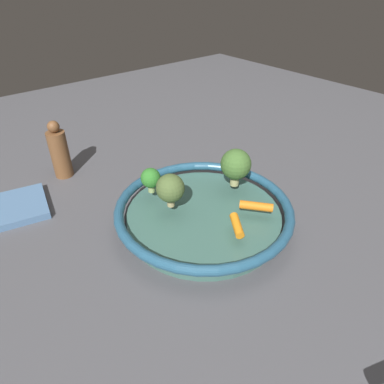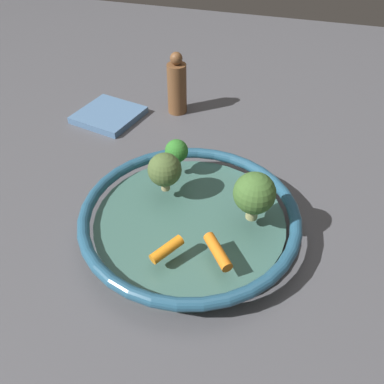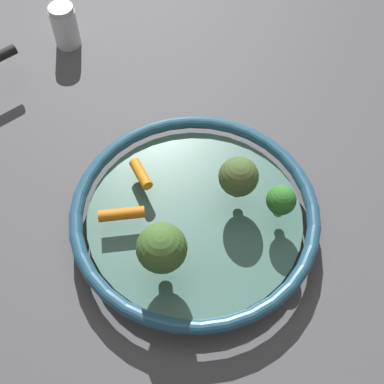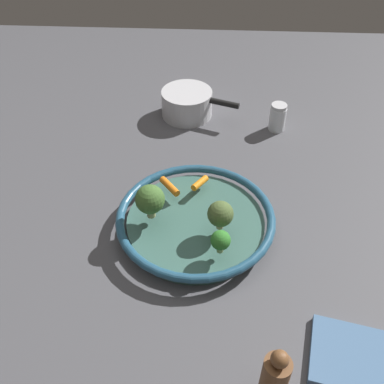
{
  "view_description": "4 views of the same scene",
  "coord_description": "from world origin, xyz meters",
  "px_view_note": "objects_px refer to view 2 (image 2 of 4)",
  "views": [
    {
      "loc": [
        0.34,
        0.37,
        0.41
      ],
      "look_at": [
        0.03,
        -0.0,
        0.08
      ],
      "focal_mm": 31.95,
      "sensor_mm": 36.0,
      "label": 1
    },
    {
      "loc": [
        -0.12,
        0.41,
        0.46
      ],
      "look_at": [
        -0.0,
        -0.0,
        0.08
      ],
      "focal_mm": 38.22,
      "sensor_mm": 36.0,
      "label": 2
    },
    {
      "loc": [
        -0.31,
        -0.18,
        0.63
      ],
      "look_at": [
        0.01,
        0.01,
        0.07
      ],
      "focal_mm": 49.66,
      "sensor_mm": 36.0,
      "label": 3
    },
    {
      "loc": [
        0.03,
        -0.63,
        0.69
      ],
      "look_at": [
        -0.01,
        0.03,
        0.08
      ],
      "focal_mm": 41.72,
      "sensor_mm": 36.0,
      "label": 4
    }
  ],
  "objects_px": {
    "broccoli_floret_small": "(254,194)",
    "pepper_mill": "(177,86)",
    "baby_carrot_center": "(167,249)",
    "broccoli_floret_large": "(177,151)",
    "dish_towel": "(109,115)",
    "serving_bowl": "(190,220)",
    "broccoli_floret_edge": "(165,170)",
    "baby_carrot_back": "(218,252)"
  },
  "relations": [
    {
      "from": "pepper_mill",
      "to": "dish_towel",
      "type": "bearing_deg",
      "value": 27.25
    },
    {
      "from": "baby_carrot_back",
      "to": "broccoli_floret_edge",
      "type": "relative_size",
      "value": 0.92
    },
    {
      "from": "baby_carrot_center",
      "to": "broccoli_floret_edge",
      "type": "relative_size",
      "value": 0.76
    },
    {
      "from": "broccoli_floret_small",
      "to": "broccoli_floret_edge",
      "type": "height_order",
      "value": "broccoli_floret_small"
    },
    {
      "from": "serving_bowl",
      "to": "baby_carrot_center",
      "type": "height_order",
      "value": "baby_carrot_center"
    },
    {
      "from": "baby_carrot_back",
      "to": "pepper_mill",
      "type": "height_order",
      "value": "pepper_mill"
    },
    {
      "from": "broccoli_floret_small",
      "to": "pepper_mill",
      "type": "bearing_deg",
      "value": -56.48
    },
    {
      "from": "broccoli_floret_small",
      "to": "dish_towel",
      "type": "xyz_separation_m",
      "value": [
        0.35,
        -0.26,
        -0.08
      ]
    },
    {
      "from": "broccoli_floret_edge",
      "to": "pepper_mill",
      "type": "height_order",
      "value": "pepper_mill"
    },
    {
      "from": "broccoli_floret_edge",
      "to": "broccoli_floret_large",
      "type": "bearing_deg",
      "value": -88.94
    },
    {
      "from": "baby_carrot_back",
      "to": "broccoli_floret_large",
      "type": "relative_size",
      "value": 1.18
    },
    {
      "from": "baby_carrot_center",
      "to": "pepper_mill",
      "type": "distance_m",
      "value": 0.44
    },
    {
      "from": "dish_towel",
      "to": "broccoli_floret_large",
      "type": "bearing_deg",
      "value": 140.09
    },
    {
      "from": "broccoli_floret_large",
      "to": "dish_towel",
      "type": "relative_size",
      "value": 0.4
    },
    {
      "from": "serving_bowl",
      "to": "baby_carrot_back",
      "type": "distance_m",
      "value": 0.1
    },
    {
      "from": "baby_carrot_center",
      "to": "dish_towel",
      "type": "height_order",
      "value": "baby_carrot_center"
    },
    {
      "from": "baby_carrot_center",
      "to": "pepper_mill",
      "type": "relative_size",
      "value": 0.36
    },
    {
      "from": "pepper_mill",
      "to": "broccoli_floret_large",
      "type": "bearing_deg",
      "value": 107.92
    },
    {
      "from": "serving_bowl",
      "to": "pepper_mill",
      "type": "distance_m",
      "value": 0.37
    },
    {
      "from": "broccoli_floret_large",
      "to": "baby_carrot_back",
      "type": "bearing_deg",
      "value": 123.28
    },
    {
      "from": "broccoli_floret_small",
      "to": "broccoli_floret_edge",
      "type": "relative_size",
      "value": 1.19
    },
    {
      "from": "broccoli_floret_large",
      "to": "dish_towel",
      "type": "bearing_deg",
      "value": -39.91
    },
    {
      "from": "serving_bowl",
      "to": "dish_towel",
      "type": "bearing_deg",
      "value": -46.04
    },
    {
      "from": "serving_bowl",
      "to": "baby_carrot_center",
      "type": "relative_size",
      "value": 6.85
    },
    {
      "from": "baby_carrot_back",
      "to": "baby_carrot_center",
      "type": "relative_size",
      "value": 1.22
    },
    {
      "from": "baby_carrot_back",
      "to": "broccoli_floret_small",
      "type": "height_order",
      "value": "broccoli_floret_small"
    },
    {
      "from": "baby_carrot_center",
      "to": "broccoli_floret_small",
      "type": "xyz_separation_m",
      "value": [
        -0.09,
        -0.1,
        0.04
      ]
    },
    {
      "from": "broccoli_floret_edge",
      "to": "broccoli_floret_large",
      "type": "distance_m",
      "value": 0.06
    },
    {
      "from": "baby_carrot_back",
      "to": "broccoli_floret_small",
      "type": "bearing_deg",
      "value": -109.87
    },
    {
      "from": "dish_towel",
      "to": "broccoli_floret_edge",
      "type": "bearing_deg",
      "value": 131.92
    },
    {
      "from": "serving_bowl",
      "to": "broccoli_floret_edge",
      "type": "relative_size",
      "value": 5.17
    },
    {
      "from": "pepper_mill",
      "to": "broccoli_floret_small",
      "type": "bearing_deg",
      "value": 123.52
    },
    {
      "from": "serving_bowl",
      "to": "broccoli_floret_edge",
      "type": "bearing_deg",
      "value": -35.1
    },
    {
      "from": "baby_carrot_back",
      "to": "dish_towel",
      "type": "bearing_deg",
      "value": -46.94
    },
    {
      "from": "baby_carrot_back",
      "to": "dish_towel",
      "type": "xyz_separation_m",
      "value": [
        0.32,
        -0.34,
        -0.05
      ]
    },
    {
      "from": "broccoli_floret_large",
      "to": "dish_towel",
      "type": "xyz_separation_m",
      "value": [
        0.21,
        -0.18,
        -0.07
      ]
    },
    {
      "from": "serving_bowl",
      "to": "baby_carrot_center",
      "type": "distance_m",
      "value": 0.09
    },
    {
      "from": "broccoli_floret_large",
      "to": "serving_bowl",
      "type": "bearing_deg",
      "value": 117.93
    },
    {
      "from": "serving_bowl",
      "to": "baby_carrot_center",
      "type": "bearing_deg",
      "value": 86.68
    },
    {
      "from": "broccoli_floret_small",
      "to": "pepper_mill",
      "type": "height_order",
      "value": "pepper_mill"
    },
    {
      "from": "broccoli_floret_small",
      "to": "broccoli_floret_large",
      "type": "distance_m",
      "value": 0.16
    },
    {
      "from": "broccoli_floret_large",
      "to": "pepper_mill",
      "type": "xyz_separation_m",
      "value": [
        0.08,
        -0.25,
        -0.02
      ]
    }
  ]
}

